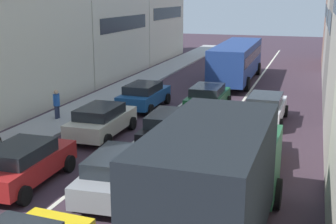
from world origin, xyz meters
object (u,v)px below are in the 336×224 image
object	(u,v)px
hatchback_centre_lane_third	(170,127)
sedan_left_lane_third	(101,120)
removalist_box_truck	(218,179)
sedan_right_lane_behind_truck	(250,141)
wagon_right_lane_far	(265,108)
wagon_left_lane_second	(23,163)
sedan_left_lane_fourth	(144,95)
pedestrian_near_kerb	(57,103)
sedan_centre_lane_second	(120,172)
coupe_centre_lane_fourth	(208,97)
bus_mid_queue_primary	(237,59)

from	to	relation	value
hatchback_centre_lane_third	sedan_left_lane_third	xyz separation A→B (m)	(-3.37, 0.13, 0.00)
hatchback_centre_lane_third	removalist_box_truck	bearing A→B (deg)	-156.59
sedan_right_lane_behind_truck	wagon_right_lane_far	xyz separation A→B (m)	(-0.04, 5.87, 0.00)
wagon_left_lane_second	sedan_left_lane_fourth	distance (m)	11.57
pedestrian_near_kerb	removalist_box_truck	bearing A→B (deg)	138.50
sedan_centre_lane_second	wagon_left_lane_second	distance (m)	3.51
coupe_centre_lane_fourth	removalist_box_truck	bearing A→B (deg)	-166.47
wagon_left_lane_second	sedan_left_lane_third	xyz separation A→B (m)	(0.13, 5.85, 0.00)
wagon_left_lane_second	bus_mid_queue_primary	world-z (taller)	bus_mid_queue_primary
sedan_centre_lane_second	coupe_centre_lane_fourth	world-z (taller)	same
hatchback_centre_lane_third	wagon_right_lane_far	distance (m)	6.10
removalist_box_truck	wagon_left_lane_second	world-z (taller)	removalist_box_truck
sedan_centre_lane_second	sedan_left_lane_fourth	bearing A→B (deg)	13.33
removalist_box_truck	wagon_right_lane_far	size ratio (longest dim) A/B	1.78
sedan_centre_lane_second	bus_mid_queue_primary	size ratio (longest dim) A/B	0.42
wagon_right_lane_far	pedestrian_near_kerb	xyz separation A→B (m)	(-10.37, -3.01, 0.15)
removalist_box_truck	sedan_centre_lane_second	distance (m)	4.58
wagon_left_lane_second	sedan_left_lane_third	bearing A→B (deg)	-2.82
wagon_right_lane_far	bus_mid_queue_primary	size ratio (longest dim) A/B	0.41
sedan_left_lane_fourth	pedestrian_near_kerb	size ratio (longest dim) A/B	2.60
hatchback_centre_lane_third	pedestrian_near_kerb	xyz separation A→B (m)	(-6.80, 1.94, 0.15)
wagon_left_lane_second	hatchback_centre_lane_third	bearing A→B (deg)	-33.00
wagon_right_lane_far	pedestrian_near_kerb	distance (m)	10.80
sedan_left_lane_fourth	removalist_box_truck	bearing A→B (deg)	-151.69
removalist_box_truck	coupe_centre_lane_fourth	world-z (taller)	removalist_box_truck
sedan_left_lane_fourth	pedestrian_near_kerb	bearing A→B (deg)	139.90
sedan_centre_lane_second	wagon_right_lane_far	distance (m)	11.01
sedan_left_lane_third	sedan_centre_lane_second	bearing A→B (deg)	-149.41
hatchback_centre_lane_third	sedan_right_lane_behind_truck	world-z (taller)	same
coupe_centre_lane_fourth	bus_mid_queue_primary	size ratio (longest dim) A/B	0.41
removalist_box_truck	sedan_left_lane_third	bearing A→B (deg)	42.50
sedan_left_lane_fourth	bus_mid_queue_primary	bearing A→B (deg)	-19.80
hatchback_centre_lane_third	sedan_right_lane_behind_truck	xyz separation A→B (m)	(3.61, -0.92, 0.00)
coupe_centre_lane_fourth	sedan_centre_lane_second	bearing A→B (deg)	178.58
hatchback_centre_lane_third	wagon_right_lane_far	bearing A→B (deg)	-37.96
coupe_centre_lane_fourth	sedan_right_lane_behind_truck	xyz separation A→B (m)	(3.39, -7.31, 0.00)
removalist_box_truck	coupe_centre_lane_fourth	bearing A→B (deg)	14.67
sedan_left_lane_third	coupe_centre_lane_fourth	xyz separation A→B (m)	(3.58, 6.26, 0.00)
hatchback_centre_lane_third	sedan_right_lane_behind_truck	distance (m)	3.72
sedan_right_lane_behind_truck	coupe_centre_lane_fourth	bearing A→B (deg)	21.19
hatchback_centre_lane_third	sedan_left_lane_third	bearing A→B (deg)	85.58
wagon_left_lane_second	wagon_right_lane_far	xyz separation A→B (m)	(7.07, 10.66, 0.00)
wagon_left_lane_second	hatchback_centre_lane_third	world-z (taller)	same
coupe_centre_lane_fourth	bus_mid_queue_primary	xyz separation A→B (m)	(0.03, 9.35, 0.96)
sedan_centre_lane_second	hatchback_centre_lane_third	xyz separation A→B (m)	(-0.01, 5.46, 0.00)
wagon_left_lane_second	sedan_left_lane_fourth	bearing A→B (deg)	-1.85
wagon_left_lane_second	bus_mid_queue_primary	xyz separation A→B (m)	(3.75, 21.45, 0.96)
sedan_left_lane_fourth	wagon_right_lane_far	distance (m)	7.06
sedan_left_lane_fourth	wagon_right_lane_far	size ratio (longest dim) A/B	1.00
wagon_right_lane_far	coupe_centre_lane_fourth	bearing A→B (deg)	67.86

